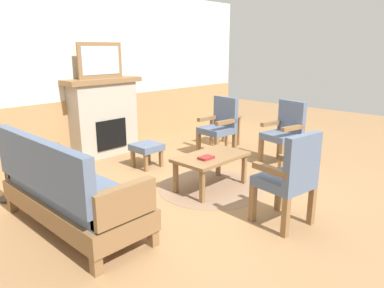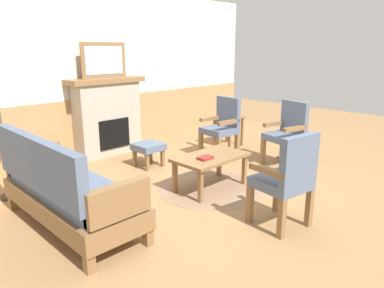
{
  "view_description": "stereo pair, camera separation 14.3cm",
  "coord_description": "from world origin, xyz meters",
  "px_view_note": "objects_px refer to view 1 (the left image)",
  "views": [
    {
      "loc": [
        -3.28,
        -2.72,
        1.77
      ],
      "look_at": [
        0.0,
        0.35,
        0.55
      ],
      "focal_mm": 33.55,
      "sensor_mm": 36.0,
      "label": 1
    },
    {
      "loc": [
        -3.18,
        -2.82,
        1.77
      ],
      "look_at": [
        0.0,
        0.35,
        0.55
      ],
      "focal_mm": 33.55,
      "sensor_mm": 36.0,
      "label": 2
    }
  ],
  "objects_px": {
    "framed_picture": "(100,60)",
    "footstool": "(147,149)",
    "side_table": "(225,122)",
    "fireplace": "(104,116)",
    "couch": "(69,192)",
    "coffee_table": "(211,159)",
    "armchair_near_fireplace": "(220,124)",
    "book_on_table": "(206,158)",
    "armchair_by_window_left": "(285,130)",
    "armchair_front_left": "(290,175)"
  },
  "relations": [
    {
      "from": "framed_picture",
      "to": "footstool",
      "type": "height_order",
      "value": "framed_picture"
    },
    {
      "from": "side_table",
      "to": "fireplace",
      "type": "bearing_deg",
      "value": 148.8
    },
    {
      "from": "fireplace",
      "to": "couch",
      "type": "bearing_deg",
      "value": -131.42
    },
    {
      "from": "coffee_table",
      "to": "armchair_near_fireplace",
      "type": "height_order",
      "value": "armchair_near_fireplace"
    },
    {
      "from": "book_on_table",
      "to": "side_table",
      "type": "relative_size",
      "value": 0.34
    },
    {
      "from": "coffee_table",
      "to": "side_table",
      "type": "height_order",
      "value": "side_table"
    },
    {
      "from": "couch",
      "to": "side_table",
      "type": "bearing_deg",
      "value": 13.25
    },
    {
      "from": "framed_picture",
      "to": "armchair_by_window_left",
      "type": "height_order",
      "value": "framed_picture"
    },
    {
      "from": "armchair_near_fireplace",
      "to": "framed_picture",
      "type": "bearing_deg",
      "value": 130.18
    },
    {
      "from": "footstool",
      "to": "armchair_by_window_left",
      "type": "height_order",
      "value": "armchair_by_window_left"
    },
    {
      "from": "armchair_near_fireplace",
      "to": "side_table",
      "type": "xyz_separation_m",
      "value": [
        0.6,
        0.35,
        -0.1
      ]
    },
    {
      "from": "armchair_front_left",
      "to": "side_table",
      "type": "xyz_separation_m",
      "value": [
        2.01,
        2.38,
        -0.1
      ]
    },
    {
      "from": "armchair_front_left",
      "to": "coffee_table",
      "type": "bearing_deg",
      "value": 79.05
    },
    {
      "from": "fireplace",
      "to": "armchair_by_window_left",
      "type": "bearing_deg",
      "value": -57.07
    },
    {
      "from": "coffee_table",
      "to": "armchair_by_window_left",
      "type": "relative_size",
      "value": 0.98
    },
    {
      "from": "book_on_table",
      "to": "footstool",
      "type": "height_order",
      "value": "book_on_table"
    },
    {
      "from": "couch",
      "to": "armchair_near_fireplace",
      "type": "relative_size",
      "value": 1.84
    },
    {
      "from": "footstool",
      "to": "coffee_table",
      "type": "bearing_deg",
      "value": -89.37
    },
    {
      "from": "side_table",
      "to": "framed_picture",
      "type": "bearing_deg",
      "value": 148.8
    },
    {
      "from": "couch",
      "to": "footstool",
      "type": "xyz_separation_m",
      "value": [
        1.77,
        0.93,
        -0.11
      ]
    },
    {
      "from": "framed_picture",
      "to": "armchair_front_left",
      "type": "height_order",
      "value": "framed_picture"
    },
    {
      "from": "couch",
      "to": "armchair_near_fireplace",
      "type": "xyz_separation_m",
      "value": [
        2.96,
        0.48,
        0.14
      ]
    },
    {
      "from": "framed_picture",
      "to": "footstool",
      "type": "bearing_deg",
      "value": -87.23
    },
    {
      "from": "couch",
      "to": "armchair_by_window_left",
      "type": "height_order",
      "value": "same"
    },
    {
      "from": "armchair_by_window_left",
      "to": "armchair_front_left",
      "type": "height_order",
      "value": "same"
    },
    {
      "from": "fireplace",
      "to": "armchair_front_left",
      "type": "height_order",
      "value": "fireplace"
    },
    {
      "from": "footstool",
      "to": "armchair_near_fireplace",
      "type": "height_order",
      "value": "armchair_near_fireplace"
    },
    {
      "from": "couch",
      "to": "footstool",
      "type": "height_order",
      "value": "couch"
    },
    {
      "from": "coffee_table",
      "to": "footstool",
      "type": "relative_size",
      "value": 2.4
    },
    {
      "from": "book_on_table",
      "to": "armchair_front_left",
      "type": "bearing_deg",
      "value": -93.83
    },
    {
      "from": "fireplace",
      "to": "armchair_front_left",
      "type": "distance_m",
      "value": 3.5
    },
    {
      "from": "couch",
      "to": "coffee_table",
      "type": "relative_size",
      "value": 1.88
    },
    {
      "from": "framed_picture",
      "to": "armchair_near_fireplace",
      "type": "xyz_separation_m",
      "value": [
        1.24,
        -1.47,
        -1.02
      ]
    },
    {
      "from": "framed_picture",
      "to": "footstool",
      "type": "xyz_separation_m",
      "value": [
        0.05,
        -1.02,
        -1.28
      ]
    },
    {
      "from": "side_table",
      "to": "book_on_table",
      "type": "bearing_deg",
      "value": -147.88
    },
    {
      "from": "fireplace",
      "to": "couch",
      "type": "distance_m",
      "value": 2.61
    },
    {
      "from": "fireplace",
      "to": "footstool",
      "type": "xyz_separation_m",
      "value": [
        0.05,
        -1.02,
        -0.37
      ]
    },
    {
      "from": "footstool",
      "to": "armchair_near_fireplace",
      "type": "bearing_deg",
      "value": -20.71
    },
    {
      "from": "book_on_table",
      "to": "armchair_near_fireplace",
      "type": "xyz_separation_m",
      "value": [
        1.33,
        0.86,
        0.08
      ]
    },
    {
      "from": "framed_picture",
      "to": "footstool",
      "type": "distance_m",
      "value": 1.63
    },
    {
      "from": "armchair_near_fireplace",
      "to": "side_table",
      "type": "bearing_deg",
      "value": 30.72
    },
    {
      "from": "book_on_table",
      "to": "coffee_table",
      "type": "bearing_deg",
      "value": 17.46
    },
    {
      "from": "couch",
      "to": "armchair_by_window_left",
      "type": "relative_size",
      "value": 1.84
    },
    {
      "from": "couch",
      "to": "armchair_near_fireplace",
      "type": "height_order",
      "value": "same"
    },
    {
      "from": "couch",
      "to": "fireplace",
      "type": "bearing_deg",
      "value": 48.58
    },
    {
      "from": "coffee_table",
      "to": "side_table",
      "type": "xyz_separation_m",
      "value": [
        1.77,
        1.16,
        0.05
      ]
    },
    {
      "from": "couch",
      "to": "book_on_table",
      "type": "height_order",
      "value": "couch"
    },
    {
      "from": "coffee_table",
      "to": "footstool",
      "type": "height_order",
      "value": "coffee_table"
    },
    {
      "from": "couch",
      "to": "armchair_by_window_left",
      "type": "bearing_deg",
      "value": -8.75
    },
    {
      "from": "book_on_table",
      "to": "armchair_by_window_left",
      "type": "relative_size",
      "value": 0.19
    }
  ]
}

